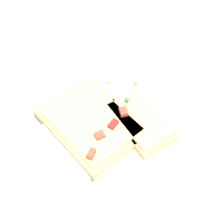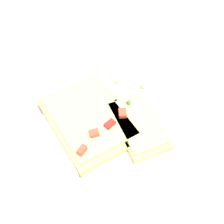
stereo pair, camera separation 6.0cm
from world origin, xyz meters
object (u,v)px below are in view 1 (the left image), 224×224
object	(u,v)px
plate	(112,117)
pizza_slice_corner	(139,121)
fork	(102,102)
knife	(140,105)
pizza_slice_main	(90,121)

from	to	relation	value
plate	pizza_slice_corner	size ratio (longest dim) A/B	1.93
fork	knife	bearing A→B (deg)	134.70
pizza_slice_main	plate	bearing A→B (deg)	77.26
fork	pizza_slice_corner	bearing A→B (deg)	103.77
knife	pizza_slice_corner	xyz separation A→B (m)	(-0.04, 0.03, 0.01)
knife	pizza_slice_corner	bearing A→B (deg)	40.71
plate	pizza_slice_corner	xyz separation A→B (m)	(-0.04, -0.03, 0.02)
fork	pizza_slice_main	world-z (taller)	pizza_slice_main
plate	pizza_slice_main	bearing A→B (deg)	87.19
fork	knife	xyz separation A→B (m)	(-0.04, -0.06, 0.00)
fork	knife	distance (m)	0.07
plate	knife	bearing A→B (deg)	-97.81
plate	fork	xyz separation A→B (m)	(0.04, 0.00, 0.01)
plate	fork	world-z (taller)	fork
plate	knife	world-z (taller)	knife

